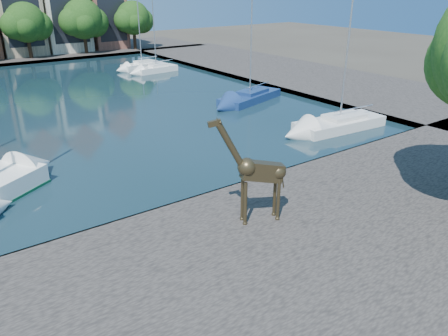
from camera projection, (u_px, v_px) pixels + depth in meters
The scene contains 15 objects.
ground at pixel (231, 193), 23.15m from camera, with size 160.00×160.00×0.00m, color #38332B.
water_basin at pixel (80, 101), 41.11m from camera, with size 38.00×50.00×0.08m, color black.
near_quay at pixel (333, 249), 17.81m from camera, with size 50.00×14.00×0.50m, color #47423D.
far_quay at pixel (8, 56), 65.00m from camera, with size 60.00×16.00×0.50m, color #47423D.
right_quay at pixel (278, 70), 54.42m from camera, with size 14.00×52.00×0.50m, color #47423D.
townhouse_east_inner at pixel (13, 2), 63.15m from camera, with size 5.94×9.18×15.79m.
townhouse_east_end at pixel (100, 5), 70.35m from camera, with size 5.44×9.18×14.43m.
far_tree_mid_east at pixel (26, 24), 60.10m from camera, with size 7.02×5.40×7.52m.
far_tree_east at pixel (84, 20), 64.34m from camera, with size 7.54×5.80×7.84m.
far_tree_far_east at pixel (134, 19), 68.68m from camera, with size 6.76×5.20×7.36m.
giraffe_statue at pixel (257, 171), 18.59m from camera, with size 3.29×1.45×4.83m.
sailboat_right_a at pixel (340, 121), 32.92m from camera, with size 7.47×3.11×11.45m.
sailboat_right_b at pixel (250, 96), 40.74m from camera, with size 7.47×4.45×10.01m.
sailboat_right_c at pixel (156, 68), 54.12m from camera, with size 5.46×2.39×8.37m.
sailboat_right_d at pixel (142, 64), 56.03m from camera, with size 5.52×2.66×9.04m.
Camera 1 is at (-12.41, -16.69, 10.26)m, focal length 35.00 mm.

